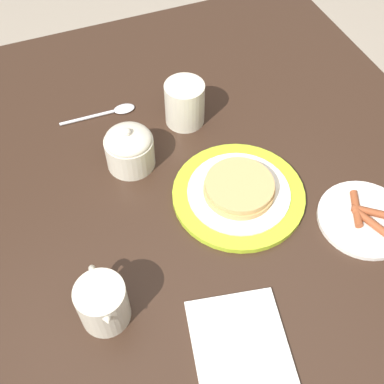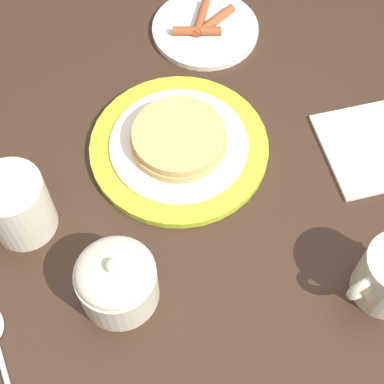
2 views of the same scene
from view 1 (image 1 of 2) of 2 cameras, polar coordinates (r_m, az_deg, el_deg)
The scene contains 9 objects.
ground_plane at distance 1.57m, azimuth 3.19°, elevation -18.70°, with size 8.00×8.00×0.00m, color gray.
dining_table at distance 0.99m, azimuth 4.85°, elevation -6.75°, with size 1.40×1.01×0.75m.
pancake_plate at distance 0.92m, azimuth 5.56°, elevation 0.01°, with size 0.25×0.25×0.04m.
side_plate_bacon at distance 0.94m, azimuth 19.77°, elevation -2.95°, with size 0.17×0.17×0.02m.
coffee_mug at distance 1.03m, azimuth -0.95°, elevation 10.61°, with size 0.12×0.08×0.10m.
creamer_pitcher at distance 0.77m, azimuth -10.53°, elevation -12.84°, with size 0.12×0.08×0.09m.
sugar_bowl at distance 0.95m, azimuth -7.43°, elevation 5.19°, with size 0.10×0.10×0.10m.
napkin at distance 0.78m, azimuth 5.97°, elevation -18.59°, with size 0.22×0.18×0.01m.
spoon at distance 1.09m, azimuth -9.45°, elevation 9.38°, with size 0.03×0.17×0.01m.
Camera 1 is at (-0.43, 0.26, 1.49)m, focal length 45.00 mm.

